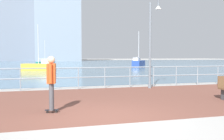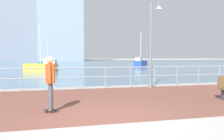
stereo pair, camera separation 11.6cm
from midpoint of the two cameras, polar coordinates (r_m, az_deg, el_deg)
ground at (r=46.45m, az=-12.57°, el=1.08°), size 220.00×220.00×0.00m
brick_paving at (r=9.43m, az=-4.92°, el=-7.07°), size 28.00×6.75×0.01m
harbor_water at (r=57.58m, az=-12.94°, el=1.48°), size 180.00×88.00×0.00m
waterfront_railing at (r=12.66m, az=-7.48°, el=-0.94°), size 25.25×0.06×1.12m
lamppost at (r=13.18m, az=9.83°, el=8.07°), size 0.80×0.43×5.08m
skateboarder at (r=7.51m, az=-13.75°, el=-2.01°), size 0.41×0.56×1.69m
sailboat_yellow at (r=43.06m, az=6.73°, el=1.74°), size 3.58×4.25×6.02m
sailboat_blue at (r=45.70m, az=-14.64°, el=1.57°), size 3.24×2.66×4.55m
sailboat_navy at (r=29.67m, az=-15.94°, el=0.84°), size 3.98×2.47×5.36m
tower_brick at (r=96.32m, az=-21.66°, el=13.84°), size 17.36×13.05×41.21m
tower_slate at (r=85.98m, az=-12.00°, el=13.29°), size 14.37×11.73×35.23m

